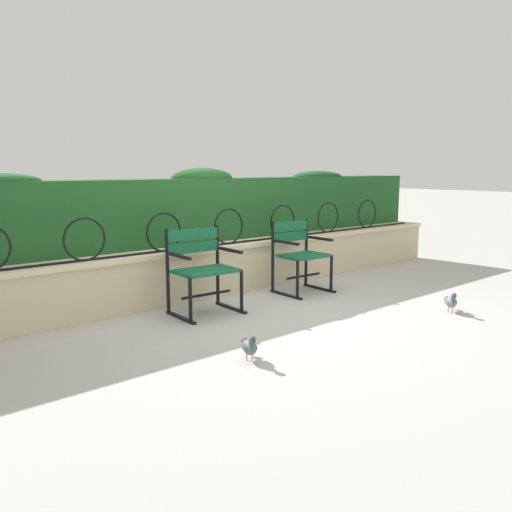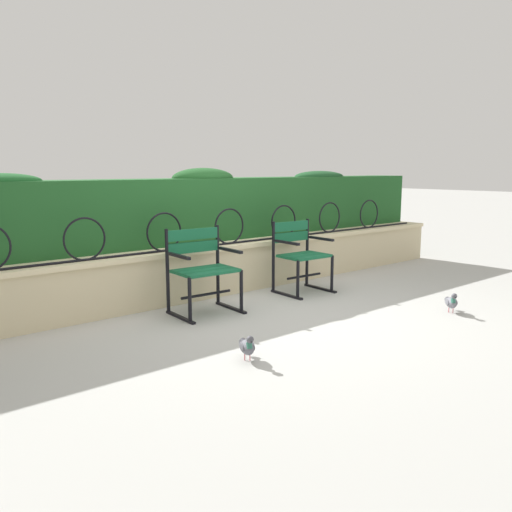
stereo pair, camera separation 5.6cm
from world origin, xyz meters
TOP-DOWN VIEW (x-y plane):
  - ground_plane at (0.00, 0.00)m, footprint 60.00×60.00m
  - stone_wall at (0.00, 0.89)m, footprint 8.06×0.41m
  - iron_arch_fence at (-0.20, 0.82)m, footprint 7.51×0.02m
  - hedge_row at (0.02, 1.33)m, footprint 7.90×0.53m
  - park_chair_left at (-0.53, 0.33)m, footprint 0.66×0.55m
  - park_chair_right at (0.87, 0.33)m, footprint 0.60×0.55m
  - pigeon_near_chairs at (-1.05, -1.03)m, footprint 0.18×0.28m
  - pigeon_far_side at (1.38, -1.33)m, footprint 0.24×0.23m

SIDE VIEW (x-z plane):
  - ground_plane at x=0.00m, z-range 0.00..0.00m
  - pigeon_near_chairs at x=-1.05m, z-range 0.00..0.22m
  - pigeon_far_side at x=1.38m, z-range 0.00..0.22m
  - stone_wall at x=0.00m, z-range 0.00..0.58m
  - park_chair_right at x=0.87m, z-range 0.04..0.88m
  - park_chair_left at x=-0.53m, z-range 0.04..0.90m
  - iron_arch_fence at x=-0.20m, z-range 0.55..0.97m
  - hedge_row at x=0.02m, z-range 0.54..1.42m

